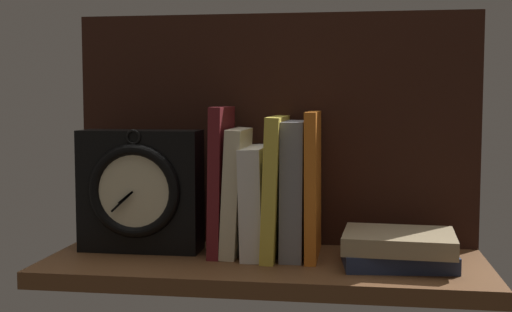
{
  "coord_description": "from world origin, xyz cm",
  "views": [
    {
      "loc": [
        13.96,
        -101.02,
        24.61
      ],
      "look_at": [
        -1.87,
        3.72,
        15.66
      ],
      "focal_mm": 47.26,
      "sensor_mm": 36.0,
      "label": 1
    }
  ],
  "objects_px": {
    "book_white_catcher": "(256,201)",
    "book_orange_pandolfini": "(313,184)",
    "book_cream_twain": "(236,191)",
    "book_stack_side": "(398,248)",
    "framed_clock": "(140,191)",
    "book_yellow_seinlanguage": "(275,186)",
    "book_gray_chess": "(295,189)",
    "book_maroon_dawkins": "(221,180)"
  },
  "relations": [
    {
      "from": "book_white_catcher",
      "to": "book_orange_pandolfini",
      "type": "relative_size",
      "value": 0.75
    },
    {
      "from": "book_cream_twain",
      "to": "book_stack_side",
      "type": "distance_m",
      "value": 0.27
    },
    {
      "from": "framed_clock",
      "to": "book_stack_side",
      "type": "xyz_separation_m",
      "value": [
        0.41,
        -0.04,
        -0.07
      ]
    },
    {
      "from": "book_white_catcher",
      "to": "book_yellow_seinlanguage",
      "type": "xyz_separation_m",
      "value": [
        0.03,
        0.0,
        0.02
      ]
    },
    {
      "from": "book_gray_chess",
      "to": "book_stack_side",
      "type": "xyz_separation_m",
      "value": [
        0.16,
        -0.05,
        -0.08
      ]
    },
    {
      "from": "book_orange_pandolfini",
      "to": "framed_clock",
      "type": "xyz_separation_m",
      "value": [
        -0.28,
        -0.01,
        -0.01
      ]
    },
    {
      "from": "book_yellow_seinlanguage",
      "to": "book_gray_chess",
      "type": "relative_size",
      "value": 1.03
    },
    {
      "from": "book_gray_chess",
      "to": "framed_clock",
      "type": "relative_size",
      "value": 1.06
    },
    {
      "from": "book_cream_twain",
      "to": "book_yellow_seinlanguage",
      "type": "distance_m",
      "value": 0.06
    },
    {
      "from": "book_cream_twain",
      "to": "framed_clock",
      "type": "distance_m",
      "value": 0.16
    },
    {
      "from": "book_orange_pandolfini",
      "to": "framed_clock",
      "type": "distance_m",
      "value": 0.28
    },
    {
      "from": "book_cream_twain",
      "to": "book_stack_side",
      "type": "height_order",
      "value": "book_cream_twain"
    },
    {
      "from": "book_yellow_seinlanguage",
      "to": "book_stack_side",
      "type": "xyz_separation_m",
      "value": [
        0.19,
        -0.05,
        -0.08
      ]
    },
    {
      "from": "book_stack_side",
      "to": "book_gray_chess",
      "type": "bearing_deg",
      "value": 162.83
    },
    {
      "from": "book_maroon_dawkins",
      "to": "book_cream_twain",
      "type": "distance_m",
      "value": 0.03
    },
    {
      "from": "book_white_catcher",
      "to": "book_stack_side",
      "type": "distance_m",
      "value": 0.23
    },
    {
      "from": "book_gray_chess",
      "to": "book_stack_side",
      "type": "distance_m",
      "value": 0.18
    },
    {
      "from": "book_white_catcher",
      "to": "book_stack_side",
      "type": "xyz_separation_m",
      "value": [
        0.22,
        -0.05,
        -0.06
      ]
    },
    {
      "from": "book_yellow_seinlanguage",
      "to": "book_orange_pandolfini",
      "type": "bearing_deg",
      "value": 0.0
    },
    {
      "from": "book_yellow_seinlanguage",
      "to": "book_stack_side",
      "type": "bearing_deg",
      "value": -14.51
    },
    {
      "from": "book_maroon_dawkins",
      "to": "book_stack_side",
      "type": "relative_size",
      "value": 1.38
    },
    {
      "from": "book_gray_chess",
      "to": "framed_clock",
      "type": "bearing_deg",
      "value": -177.86
    },
    {
      "from": "book_gray_chess",
      "to": "framed_clock",
      "type": "xyz_separation_m",
      "value": [
        -0.25,
        -0.01,
        -0.01
      ]
    },
    {
      "from": "framed_clock",
      "to": "book_stack_side",
      "type": "height_order",
      "value": "framed_clock"
    },
    {
      "from": "book_yellow_seinlanguage",
      "to": "framed_clock",
      "type": "bearing_deg",
      "value": -177.56
    },
    {
      "from": "book_cream_twain",
      "to": "book_orange_pandolfini",
      "type": "height_order",
      "value": "book_orange_pandolfini"
    },
    {
      "from": "book_maroon_dawkins",
      "to": "book_gray_chess",
      "type": "bearing_deg",
      "value": 0.0
    },
    {
      "from": "framed_clock",
      "to": "book_gray_chess",
      "type": "bearing_deg",
      "value": 2.14
    },
    {
      "from": "book_maroon_dawkins",
      "to": "book_gray_chess",
      "type": "relative_size",
      "value": 1.1
    },
    {
      "from": "book_white_catcher",
      "to": "book_gray_chess",
      "type": "height_order",
      "value": "book_gray_chess"
    },
    {
      "from": "book_maroon_dawkins",
      "to": "book_stack_side",
      "type": "height_order",
      "value": "book_maroon_dawkins"
    },
    {
      "from": "book_maroon_dawkins",
      "to": "book_cream_twain",
      "type": "relative_size",
      "value": 1.17
    },
    {
      "from": "book_yellow_seinlanguage",
      "to": "book_white_catcher",
      "type": "bearing_deg",
      "value": 180.0
    },
    {
      "from": "book_gray_chess",
      "to": "book_white_catcher",
      "type": "bearing_deg",
      "value": 180.0
    },
    {
      "from": "book_yellow_seinlanguage",
      "to": "book_gray_chess",
      "type": "height_order",
      "value": "book_yellow_seinlanguage"
    },
    {
      "from": "book_cream_twain",
      "to": "book_orange_pandolfini",
      "type": "distance_m",
      "value": 0.12
    },
    {
      "from": "book_yellow_seinlanguage",
      "to": "book_orange_pandolfini",
      "type": "distance_m",
      "value": 0.06
    },
    {
      "from": "book_yellow_seinlanguage",
      "to": "book_stack_side",
      "type": "relative_size",
      "value": 1.29
    },
    {
      "from": "book_maroon_dawkins",
      "to": "framed_clock",
      "type": "xyz_separation_m",
      "value": [
        -0.13,
        -0.01,
        -0.02
      ]
    },
    {
      "from": "framed_clock",
      "to": "book_yellow_seinlanguage",
      "type": "bearing_deg",
      "value": 2.44
    },
    {
      "from": "book_maroon_dawkins",
      "to": "book_yellow_seinlanguage",
      "type": "xyz_separation_m",
      "value": [
        0.09,
        0.0,
        -0.01
      ]
    },
    {
      "from": "book_orange_pandolfini",
      "to": "book_stack_side",
      "type": "bearing_deg",
      "value": -20.7
    }
  ]
}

